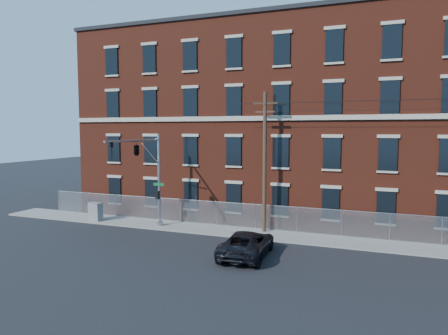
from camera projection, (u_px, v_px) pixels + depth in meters
ground at (208, 251)px, 25.50m from camera, size 140.00×140.00×0.00m
sidewalk at (416, 249)px, 25.82m from camera, size 65.00×3.00×0.12m
mill_building at (413, 121)px, 33.38m from camera, size 55.30×14.32×16.30m
chain_link_fence at (415, 228)px, 26.94m from camera, size 59.06×0.06×1.85m
traffic_signal_mast at (142, 159)px, 29.19m from camera, size 0.90×6.75×7.00m
utility_pole_near at (265, 159)px, 29.49m from camera, size 1.80×0.28×10.00m
pickup_truck at (247, 244)px, 24.43m from camera, size 2.84×5.56×1.50m
utility_cabinet at (96, 211)px, 33.55m from camera, size 1.25×0.80×1.45m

